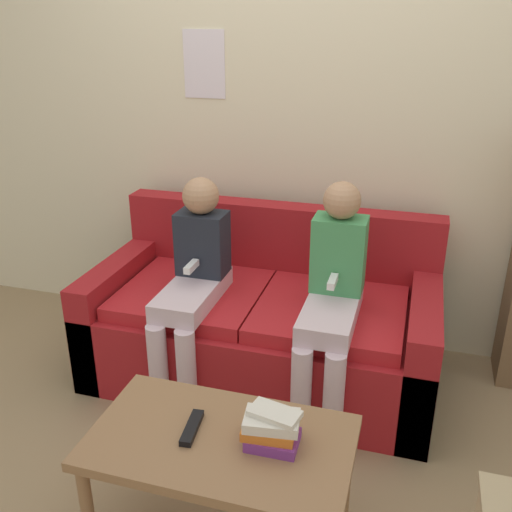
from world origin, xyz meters
The scene contains 8 objects.
ground_plane centered at (0.00, 0.00, 0.00)m, with size 10.00×10.00×0.00m, color #937A56.
wall_back centered at (0.00, 1.06, 1.30)m, with size 8.00×0.06×2.60m.
couch centered at (0.00, 0.54, 0.28)m, with size 1.71×0.85×0.83m.
coffee_table centered at (0.15, -0.52, 0.40)m, with size 0.88×0.50×0.45m.
person_left centered at (-0.29, 0.34, 0.60)m, with size 0.24×0.58×1.06m.
person_right centered at (0.37, 0.34, 0.61)m, with size 0.24×0.58×1.09m.
tv_remote centered at (0.05, -0.51, 0.47)m, with size 0.06×0.17×0.02m.
book_stack centered at (0.32, -0.50, 0.52)m, with size 0.20×0.16×0.13m.
Camera 1 is at (0.69, -1.94, 1.75)m, focal length 40.00 mm.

